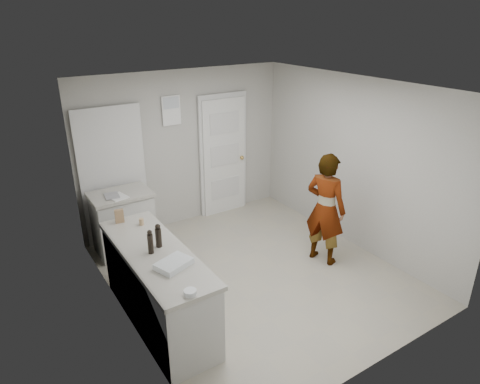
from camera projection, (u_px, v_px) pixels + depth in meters
ground at (254, 273)px, 5.82m from camera, size 4.00×4.00×0.00m
room_shell at (177, 165)px, 6.84m from camera, size 4.00×4.00×4.00m
main_counter at (158, 289)px, 4.77m from camera, size 0.64×1.96×0.93m
side_counter at (124, 224)px, 6.23m from camera, size 0.84×0.61×0.93m
person at (325, 209)px, 5.85m from camera, size 0.55×0.67×1.60m
cake_mix_box at (119, 216)px, 5.16m from camera, size 0.11×0.07×0.17m
spice_jar at (141, 222)px, 5.12m from camera, size 0.05×0.05×0.08m
oil_cruet_a at (158, 236)px, 4.61m from camera, size 0.07×0.07×0.27m
oil_cruet_b at (150, 242)px, 4.49m from camera, size 0.06×0.06×0.27m
baking_dish at (174, 264)px, 4.29m from camera, size 0.41×0.35×0.06m
egg_bowl at (190, 292)px, 3.86m from camera, size 0.12×0.12×0.05m
papers at (118, 197)px, 5.91m from camera, size 0.27×0.32×0.01m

